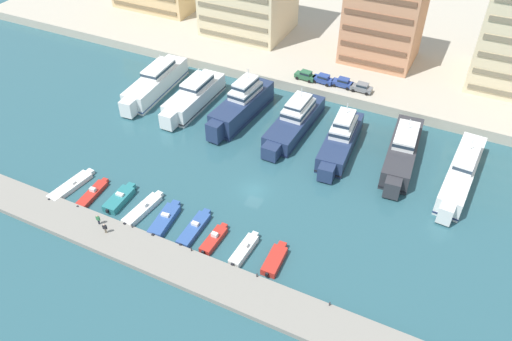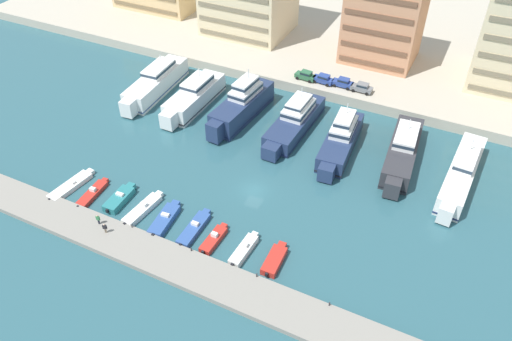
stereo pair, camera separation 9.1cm
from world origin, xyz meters
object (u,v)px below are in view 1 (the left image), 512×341
object	(u,v)px
motorboat_blue_center	(165,219)
yacht_navy_center_left	(295,120)
motorboat_blue_center_right	(194,228)
motorboat_red_far_right	(275,260)
motorboat_white_far_left	(71,186)
yacht_white_far_left	(156,83)
pedestrian_near_edge	(105,228)
yacht_white_left	(194,96)
motorboat_red_mid_right	(214,239)
pedestrian_mid_deck	(98,219)
motorboat_white_right	(244,250)
car_green_far_left	(305,75)
yacht_white_mid_right	(462,173)
motorboat_white_center_left	(143,209)
yacht_charcoal_center_right	(402,151)
motorboat_red_left	(92,194)
yacht_navy_mid_left	(242,105)
car_blue_left	(323,79)
motorboat_teal_mid_left	(120,199)
car_grey_center_left	(362,87)
yacht_navy_center	(341,139)

from	to	relation	value
motorboat_blue_center	yacht_navy_center_left	bearing A→B (deg)	75.17
motorboat_blue_center_right	motorboat_red_far_right	distance (m)	12.65
motorboat_white_far_left	yacht_white_far_left	bearing A→B (deg)	98.73
pedestrian_near_edge	motorboat_red_far_right	bearing A→B (deg)	14.94
yacht_white_left	motorboat_red_mid_right	xyz separation A→B (m)	(20.71, -28.66, -1.57)
pedestrian_near_edge	pedestrian_mid_deck	distance (m)	2.15
yacht_white_far_left	motorboat_white_right	size ratio (longest dim) A/B	3.12
yacht_white_left	car_green_far_left	distance (m)	22.59
yacht_white_mid_right	motorboat_white_right	size ratio (longest dim) A/B	3.23
motorboat_white_center_left	pedestrian_mid_deck	size ratio (longest dim) A/B	4.71
yacht_charcoal_center_right	motorboat_white_center_left	xyz separation A→B (m)	(-31.37, -28.67, -1.52)
motorboat_blue_center_right	pedestrian_near_edge	xyz separation A→B (m)	(-10.44, -6.38, 1.35)
yacht_navy_center_left	motorboat_blue_center_right	bearing A→B (deg)	-96.11
yacht_white_mid_right	motorboat_white_right	xyz separation A→B (m)	(-23.90, -27.79, -1.41)
motorboat_red_left	motorboat_white_right	size ratio (longest dim) A/B	1.08
yacht_navy_mid_left	car_blue_left	world-z (taller)	yacht_navy_mid_left
motorboat_white_right	motorboat_teal_mid_left	bearing A→B (deg)	178.10
motorboat_white_far_left	car_green_far_left	distance (m)	49.05
motorboat_teal_mid_left	yacht_charcoal_center_right	bearing A→B (deg)	38.44
yacht_white_left	car_green_far_left	world-z (taller)	yacht_white_left
motorboat_red_far_right	car_blue_left	world-z (taller)	car_blue_left
motorboat_red_left	car_green_far_left	world-z (taller)	car_green_far_left
motorboat_white_far_left	yacht_white_mid_right	bearing A→B (deg)	27.31
yacht_white_far_left	motorboat_blue_center_right	xyz separation A→B (m)	(26.63, -29.08, -1.64)
motorboat_blue_center	yacht_white_mid_right	bearing A→B (deg)	36.96
motorboat_red_left	motorboat_white_right	world-z (taller)	motorboat_white_right
motorboat_teal_mid_left	pedestrian_near_edge	xyz separation A→B (m)	(2.84, -6.62, 1.24)
yacht_navy_center_left	motorboat_red_mid_right	world-z (taller)	yacht_navy_center_left
yacht_navy_mid_left	motorboat_white_right	distance (m)	32.98
motorboat_white_center_left	pedestrian_near_edge	bearing A→B (deg)	-104.04
motorboat_blue_center	motorboat_red_far_right	xyz separation A→B (m)	(17.35, 0.16, 0.00)
motorboat_red_left	motorboat_teal_mid_left	bearing A→B (deg)	10.40
motorboat_red_left	pedestrian_near_edge	size ratio (longest dim) A/B	4.20
motorboat_white_far_left	motorboat_white_center_left	bearing A→B (deg)	2.79
yacht_white_left	motorboat_white_far_left	world-z (taller)	yacht_white_left
yacht_navy_center_left	motorboat_blue_center_right	xyz separation A→B (m)	(-3.13, -29.19, -1.54)
motorboat_red_mid_right	motorboat_blue_center_right	bearing A→B (deg)	171.13
motorboat_white_far_left	yacht_navy_mid_left	bearing A→B (deg)	63.04
yacht_navy_center_left	car_grey_center_left	xyz separation A→B (m)	(7.78, 14.55, 1.03)
motorboat_blue_center_right	pedestrian_mid_deck	bearing A→B (deg)	-156.20
yacht_navy_center_left	motorboat_white_far_left	distance (m)	39.09
motorboat_blue_center_right	car_blue_left	size ratio (longest dim) A/B	1.85
yacht_white_far_left	yacht_navy_center	size ratio (longest dim) A/B	1.11
car_green_far_left	car_blue_left	bearing A→B (deg)	3.40
motorboat_red_left	pedestrian_near_edge	distance (m)	9.53
yacht_navy_center	motorboat_red_far_right	bearing A→B (deg)	-89.36
motorboat_teal_mid_left	motorboat_white_center_left	xyz separation A→B (m)	(4.44, -0.25, -0.09)
yacht_navy_center_left	motorboat_white_right	world-z (taller)	yacht_navy_center_left
motorboat_blue_center_right	motorboat_red_far_right	bearing A→B (deg)	-0.99
yacht_white_far_left	car_grey_center_left	size ratio (longest dim) A/B	5.04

